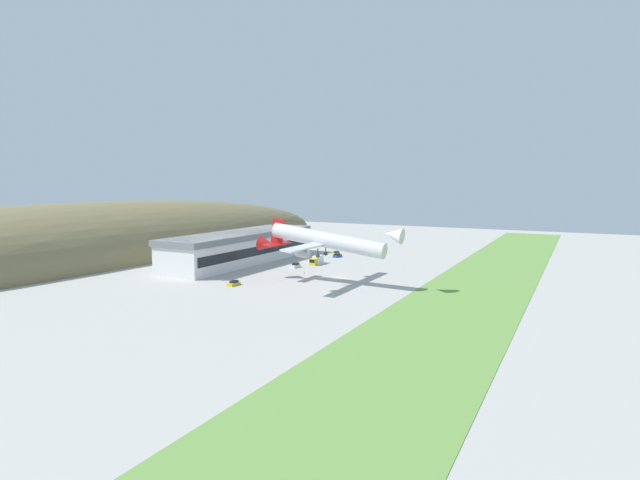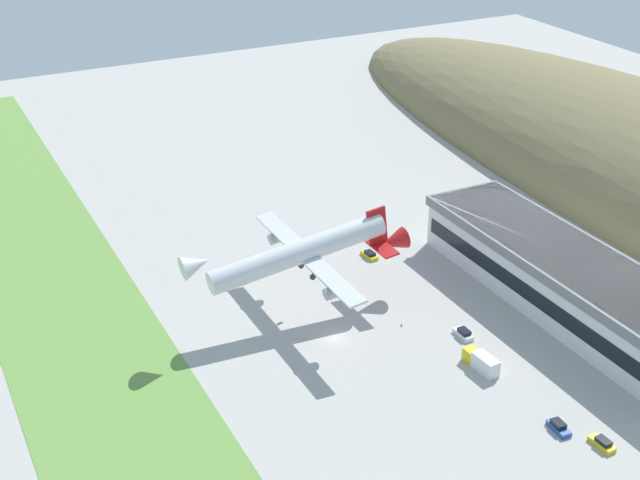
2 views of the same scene
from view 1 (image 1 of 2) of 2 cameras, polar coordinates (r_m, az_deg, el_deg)
ground_plane at (r=159.05m, az=2.01°, el=-4.33°), size 395.09×395.09×0.00m
grass_strip_foreground at (r=146.01m, az=17.21°, el=-5.59°), size 355.58×29.71×0.08m
hill_backdrop at (r=228.29m, az=-23.97°, el=-1.58°), size 332.10×74.09×44.59m
terminal_building at (r=191.00m, az=-8.93°, el=-0.58°), size 73.33×19.03×11.61m
cargo_airplane at (r=146.66m, az=0.48°, el=-0.06°), size 40.79×47.25×11.02m
service_car_0 at (r=202.75m, az=1.99°, el=-1.79°), size 4.54×2.19×1.57m
service_car_1 at (r=209.76m, az=1.87°, el=-1.52°), size 4.56×2.02×1.51m
service_car_2 at (r=178.18m, az=-2.82°, el=-2.94°), size 4.48×1.92×1.62m
service_car_3 at (r=149.34m, az=-9.82°, el=-4.91°), size 4.66×2.15×1.41m
fuel_truck at (r=185.01m, az=-0.38°, el=-2.33°), size 7.91×2.87×3.09m
traffic_cone_0 at (r=166.90m, az=-1.83°, el=-3.72°), size 0.52×0.52×0.58m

